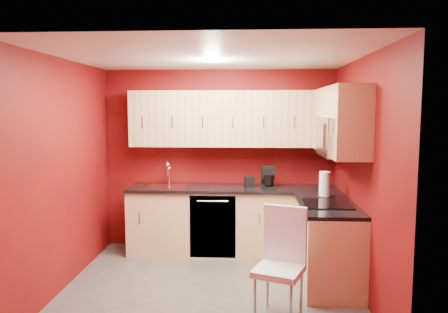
# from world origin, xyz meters

# --- Properties ---
(floor) EXTENTS (3.20, 3.20, 0.00)m
(floor) POSITION_xyz_m (0.00, 0.00, 0.00)
(floor) COLOR #55534F
(floor) RESTS_ON ground
(ceiling) EXTENTS (3.20, 3.20, 0.00)m
(ceiling) POSITION_xyz_m (0.00, 0.00, 2.50)
(ceiling) COLOR white
(ceiling) RESTS_ON wall_back
(wall_back) EXTENTS (3.20, 0.00, 3.20)m
(wall_back) POSITION_xyz_m (0.00, 1.50, 1.25)
(wall_back) COLOR maroon
(wall_back) RESTS_ON floor
(wall_front) EXTENTS (3.20, 0.00, 3.20)m
(wall_front) POSITION_xyz_m (0.00, -1.50, 1.25)
(wall_front) COLOR maroon
(wall_front) RESTS_ON floor
(wall_left) EXTENTS (0.00, 3.00, 3.00)m
(wall_left) POSITION_xyz_m (-1.60, 0.00, 1.25)
(wall_left) COLOR maroon
(wall_left) RESTS_ON floor
(wall_right) EXTENTS (0.00, 3.00, 3.00)m
(wall_right) POSITION_xyz_m (1.60, 0.00, 1.25)
(wall_right) COLOR maroon
(wall_right) RESTS_ON floor
(base_cabinets_back) EXTENTS (2.80, 0.60, 0.87)m
(base_cabinets_back) POSITION_xyz_m (0.20, 1.20, 0.43)
(base_cabinets_back) COLOR tan
(base_cabinets_back) RESTS_ON floor
(base_cabinets_right) EXTENTS (0.60, 1.30, 0.87)m
(base_cabinets_right) POSITION_xyz_m (1.30, 0.25, 0.43)
(base_cabinets_right) COLOR tan
(base_cabinets_right) RESTS_ON floor
(countertop_back) EXTENTS (2.80, 0.63, 0.04)m
(countertop_back) POSITION_xyz_m (0.20, 1.19, 0.89)
(countertop_back) COLOR black
(countertop_back) RESTS_ON base_cabinets_back
(countertop_right) EXTENTS (0.63, 1.27, 0.04)m
(countertop_right) POSITION_xyz_m (1.29, 0.23, 0.89)
(countertop_right) COLOR black
(countertop_right) RESTS_ON base_cabinets_right
(upper_cabinets_back) EXTENTS (2.80, 0.35, 0.75)m
(upper_cabinets_back) POSITION_xyz_m (0.20, 1.32, 1.83)
(upper_cabinets_back) COLOR tan
(upper_cabinets_back) RESTS_ON wall_back
(upper_cabinets_right) EXTENTS (0.35, 1.55, 0.75)m
(upper_cabinets_right) POSITION_xyz_m (1.42, 0.44, 1.89)
(upper_cabinets_right) COLOR tan
(upper_cabinets_right) RESTS_ON wall_right
(microwave) EXTENTS (0.42, 0.76, 0.42)m
(microwave) POSITION_xyz_m (1.39, 0.20, 1.66)
(microwave) COLOR silver
(microwave) RESTS_ON upper_cabinets_right
(cooktop) EXTENTS (0.50, 0.55, 0.01)m
(cooktop) POSITION_xyz_m (1.28, 0.20, 0.92)
(cooktop) COLOR black
(cooktop) RESTS_ON countertop_right
(sink) EXTENTS (0.52, 0.42, 0.35)m
(sink) POSITION_xyz_m (-0.70, 1.20, 0.94)
(sink) COLOR silver
(sink) RESTS_ON countertop_back
(dishwasher_front) EXTENTS (0.60, 0.02, 0.82)m
(dishwasher_front) POSITION_xyz_m (-0.05, 0.91, 0.43)
(dishwasher_front) COLOR black
(dishwasher_front) RESTS_ON base_cabinets_back
(downlight) EXTENTS (0.20, 0.20, 0.01)m
(downlight) POSITION_xyz_m (0.00, 0.30, 2.48)
(downlight) COLOR white
(downlight) RESTS_ON ceiling
(coffee_maker) EXTENTS (0.21, 0.26, 0.28)m
(coffee_maker) POSITION_xyz_m (0.68, 1.15, 1.05)
(coffee_maker) COLOR black
(coffee_maker) RESTS_ON countertop_back
(napkin_holder) EXTENTS (0.14, 0.14, 0.13)m
(napkin_holder) POSITION_xyz_m (0.42, 1.25, 0.98)
(napkin_holder) COLOR black
(napkin_holder) RESTS_ON countertop_back
(paper_towel) EXTENTS (0.22, 0.22, 0.30)m
(paper_towel) POSITION_xyz_m (1.32, 0.60, 1.06)
(paper_towel) COLOR silver
(paper_towel) RESTS_ON countertop_right
(dining_chair) EXTENTS (0.55, 0.56, 1.04)m
(dining_chair) POSITION_xyz_m (0.70, -0.65, 0.52)
(dining_chair) COLOR white
(dining_chair) RESTS_ON floor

